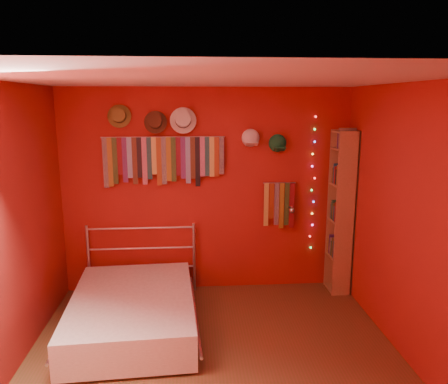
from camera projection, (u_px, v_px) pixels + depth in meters
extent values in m
plane|color=brown|center=(215.00, 368.00, 3.90)|extent=(3.50, 3.50, 0.00)
cube|color=maroon|center=(207.00, 191.00, 5.35)|extent=(3.50, 0.02, 2.50)
cube|color=maroon|center=(417.00, 229.00, 3.77)|extent=(0.02, 3.50, 2.50)
cube|color=white|center=(214.00, 79.00, 3.38)|extent=(3.50, 3.50, 0.02)
cylinder|color=silver|center=(163.00, 137.00, 5.13)|extent=(1.45, 0.01, 0.01)
cube|color=#121E52|center=(105.00, 163.00, 5.13)|extent=(0.06, 0.01, 0.60)
cube|color=#92651A|center=(110.00, 162.00, 5.12)|extent=(0.06, 0.01, 0.58)
cube|color=#26461C|center=(115.00, 161.00, 5.12)|extent=(0.06, 0.01, 0.55)
cube|color=#5F0E10|center=(120.00, 156.00, 5.12)|extent=(0.06, 0.01, 0.44)
cube|color=#41175F|center=(125.00, 160.00, 5.13)|extent=(0.06, 0.01, 0.53)
cube|color=#75A9D1|center=(130.00, 158.00, 5.12)|extent=(0.06, 0.01, 0.48)
cube|color=#482718|center=(135.00, 161.00, 5.15)|extent=(0.06, 0.01, 0.56)
cube|color=black|center=(139.00, 158.00, 5.14)|extent=(0.06, 0.01, 0.48)
cube|color=#A35175|center=(144.00, 161.00, 5.14)|extent=(0.06, 0.01, 0.56)
cube|color=#174F53|center=(149.00, 158.00, 5.15)|extent=(0.06, 0.01, 0.50)
cube|color=#CBC851|center=(154.00, 156.00, 5.15)|extent=(0.06, 0.01, 0.44)
cube|color=brown|center=(159.00, 162.00, 5.16)|extent=(0.06, 0.01, 0.57)
cube|color=navy|center=(164.00, 161.00, 5.17)|extent=(0.06, 0.01, 0.56)
cube|color=olive|center=(169.00, 159.00, 5.17)|extent=(0.06, 0.01, 0.52)
cube|color=#264B1E|center=(174.00, 160.00, 5.17)|extent=(0.06, 0.01, 0.53)
cube|color=#5C0D21|center=(178.00, 156.00, 5.18)|extent=(0.06, 0.01, 0.46)
cube|color=#441A68|center=(183.00, 158.00, 5.18)|extent=(0.06, 0.01, 0.49)
cube|color=#6D8AC3|center=(188.00, 161.00, 5.18)|extent=(0.06, 0.01, 0.55)
cube|color=#53341B|center=(193.00, 158.00, 5.19)|extent=(0.06, 0.01, 0.50)
cube|color=black|center=(198.00, 162.00, 5.20)|extent=(0.06, 0.01, 0.59)
cube|color=#AF578C|center=(202.00, 157.00, 5.19)|extent=(0.06, 0.01, 0.47)
cube|color=#1B5A5F|center=(207.00, 157.00, 5.20)|extent=(0.06, 0.01, 0.47)
cube|color=#CFC552|center=(212.00, 157.00, 5.20)|extent=(0.06, 0.01, 0.48)
cube|color=maroon|center=(217.00, 157.00, 5.20)|extent=(0.06, 0.01, 0.47)
cube|color=#131855|center=(221.00, 156.00, 5.21)|extent=(0.06, 0.01, 0.45)
cylinder|color=silver|center=(279.00, 183.00, 5.34)|extent=(0.40, 0.01, 0.01)
cube|color=#B5B448|center=(266.00, 205.00, 5.38)|extent=(0.06, 0.01, 0.54)
cube|color=maroon|center=(271.00, 201.00, 5.37)|extent=(0.06, 0.01, 0.45)
cube|color=#131655|center=(277.00, 204.00, 5.37)|extent=(0.06, 0.01, 0.53)
cube|color=olive|center=(282.00, 206.00, 5.39)|extent=(0.06, 0.01, 0.57)
cube|color=#1F4A1D|center=(287.00, 204.00, 5.39)|extent=(0.06, 0.01, 0.54)
cube|color=maroon|center=(292.00, 206.00, 5.39)|extent=(0.06, 0.01, 0.57)
cylinder|color=olive|center=(119.00, 116.00, 5.03)|extent=(0.27, 0.07, 0.27)
cylinder|color=olive|center=(119.00, 115.00, 4.98)|extent=(0.16, 0.13, 0.18)
cylinder|color=#332314|center=(119.00, 116.00, 5.01)|extent=(0.16, 0.05, 0.16)
cylinder|color=#4D2E1B|center=(155.00, 122.00, 5.07)|extent=(0.27, 0.07, 0.26)
cylinder|color=#4D2E1B|center=(155.00, 121.00, 5.03)|extent=(0.16, 0.13, 0.17)
cylinder|color=black|center=(155.00, 122.00, 5.05)|extent=(0.16, 0.05, 0.16)
cylinder|color=silver|center=(183.00, 120.00, 5.09)|extent=(0.31, 0.08, 0.30)
cylinder|color=silver|center=(183.00, 120.00, 5.04)|extent=(0.18, 0.15, 0.20)
cylinder|color=black|center=(183.00, 120.00, 5.07)|extent=(0.19, 0.06, 0.19)
ellipsoid|color=white|center=(250.00, 138.00, 5.20)|extent=(0.20, 0.15, 0.20)
cube|color=white|center=(252.00, 144.00, 5.10)|extent=(0.14, 0.10, 0.06)
ellipsoid|color=#186C37|center=(277.00, 143.00, 5.24)|extent=(0.20, 0.15, 0.20)
cube|color=#186C37|center=(279.00, 149.00, 5.14)|extent=(0.14, 0.10, 0.06)
sphere|color=#FF3333|center=(316.00, 117.00, 5.22)|extent=(0.02, 0.02, 0.02)
sphere|color=#33FF4C|center=(315.00, 129.00, 5.25)|extent=(0.02, 0.02, 0.02)
sphere|color=#4C66FF|center=(315.00, 142.00, 5.28)|extent=(0.02, 0.02, 0.02)
sphere|color=yellow|center=(313.00, 154.00, 5.31)|extent=(0.02, 0.02, 0.02)
sphere|color=#FF4CCC|center=(312.00, 166.00, 5.34)|extent=(0.02, 0.02, 0.02)
sphere|color=#FF3333|center=(315.00, 178.00, 5.37)|extent=(0.02, 0.02, 0.02)
sphere|color=#33FF4C|center=(312.00, 190.00, 5.40)|extent=(0.02, 0.02, 0.02)
sphere|color=#4C66FF|center=(314.00, 202.00, 5.44)|extent=(0.02, 0.02, 0.02)
sphere|color=yellow|center=(312.00, 213.00, 5.47)|extent=(0.02, 0.02, 0.02)
sphere|color=#FF4CCC|center=(312.00, 225.00, 5.50)|extent=(0.02, 0.02, 0.02)
sphere|color=#FF3333|center=(310.00, 236.00, 5.53)|extent=(0.02, 0.02, 0.02)
sphere|color=#33FF4C|center=(311.00, 248.00, 5.56)|extent=(0.02, 0.02, 0.02)
cylinder|color=silver|center=(287.00, 207.00, 5.45)|extent=(0.04, 0.03, 0.04)
cylinder|color=silver|center=(290.00, 207.00, 5.32)|extent=(0.01, 0.25, 0.08)
sphere|color=white|center=(292.00, 210.00, 5.20)|extent=(0.07, 0.07, 0.07)
cube|color=olive|center=(345.00, 216.00, 5.15)|extent=(0.24, 0.02, 2.00)
cube|color=olive|center=(337.00, 210.00, 5.46)|extent=(0.24, 0.02, 2.00)
cube|color=olive|center=(350.00, 213.00, 5.31)|extent=(0.02, 0.34, 2.00)
cube|color=olive|center=(337.00, 288.00, 5.50)|extent=(0.24, 0.32, 0.02)
cube|color=olive|center=(338.00, 256.00, 5.41)|extent=(0.24, 0.32, 0.02)
cube|color=olive|center=(340.00, 221.00, 5.32)|extent=(0.24, 0.32, 0.02)
cube|color=olive|center=(343.00, 185.00, 5.23)|extent=(0.24, 0.32, 0.02)
cube|color=olive|center=(345.00, 149.00, 5.14)|extent=(0.24, 0.32, 0.02)
cube|color=olive|center=(346.00, 132.00, 5.10)|extent=(0.24, 0.32, 0.02)
cylinder|color=silver|center=(89.00, 260.00, 5.31)|extent=(0.03, 0.03, 0.87)
cylinder|color=silver|center=(194.00, 257.00, 5.40)|extent=(0.03, 0.03, 0.87)
cylinder|color=silver|center=(142.00, 267.00, 5.38)|extent=(1.28, 0.02, 0.02)
cylinder|color=silver|center=(141.00, 248.00, 5.33)|extent=(1.28, 0.02, 0.02)
cylinder|color=silver|center=(141.00, 228.00, 5.28)|extent=(1.28, 0.02, 0.02)
cube|color=beige|center=(133.00, 311.00, 4.51)|extent=(1.32, 1.81, 0.35)
cylinder|color=silver|center=(69.00, 315.00, 4.46)|extent=(0.12, 1.74, 0.03)
cylinder|color=silver|center=(195.00, 311.00, 4.56)|extent=(0.12, 1.74, 0.03)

